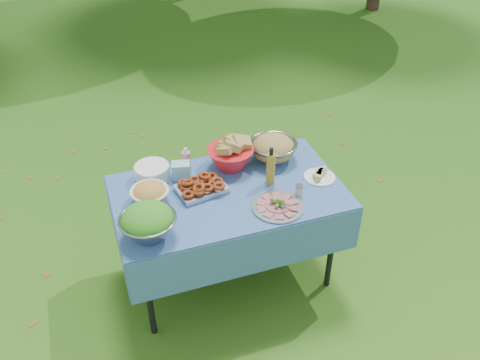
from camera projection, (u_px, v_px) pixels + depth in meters
The scene contains 14 objects.
ground at pixel (230, 274), 3.69m from camera, with size 80.00×80.00×0.00m, color #0F3C0B.
picnic_table at pixel (229, 235), 3.47m from camera, with size 1.46×0.86×0.76m, color #70A4D8.
salad_bowl at pixel (148, 222), 2.84m from camera, with size 0.32×0.32×0.21m, color #909498, non-canonical shape.
pasta_bowl_white at pixel (150, 193), 3.12m from camera, with size 0.23×0.23×0.13m, color white, non-canonical shape.
plate_stack at pixel (152, 172), 3.32m from camera, with size 0.23×0.23×0.10m, color white.
wipes_box at pixel (181, 170), 3.34m from camera, with size 0.12×0.09×0.11m, color #89DAE7.
sanitizer_bottle at pixel (186, 159), 3.40m from camera, with size 0.06×0.06×0.17m, color pink.
bread_bowl at pixel (230, 153), 3.41m from camera, with size 0.32×0.32×0.21m, color red, non-canonical shape.
pasta_bowl_steel at pixel (273, 148), 3.50m from camera, with size 0.33×0.33×0.17m, color #909498, non-canonical shape.
fried_tray at pixel (201, 187), 3.22m from camera, with size 0.30×0.21×0.07m, color silver.
charcuterie_platter at pixel (278, 203), 3.09m from camera, with size 0.32×0.32×0.07m, color #9D9FA4.
oil_bottle at pixel (271, 166), 3.24m from camera, with size 0.06×0.06×0.26m, color #B19123.
cheese_plate at pixel (320, 174), 3.35m from camera, with size 0.21×0.21×0.06m, color white.
shaker at pixel (299, 190), 3.19m from camera, with size 0.05×0.05×0.08m, color silver.
Camera 1 is at (-0.78, -2.46, 2.73)m, focal length 38.00 mm.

